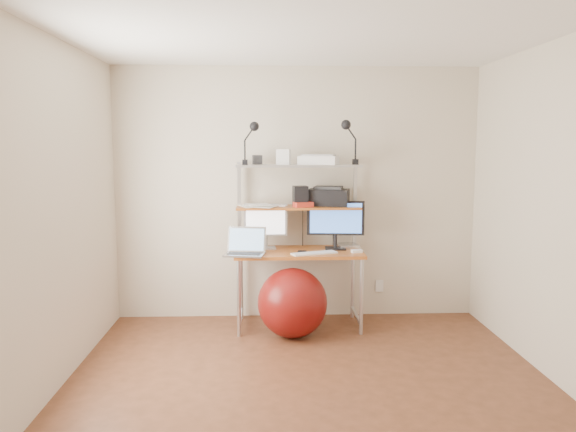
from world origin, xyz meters
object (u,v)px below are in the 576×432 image
(monitor_silver, at_px, (266,223))
(monitor_black, at_px, (336,221))
(laptop, at_px, (246,249))
(printer, at_px, (328,197))
(exercise_ball, at_px, (292,303))

(monitor_silver, xyz_separation_m, monitor_black, (0.67, -0.05, 0.03))
(monitor_silver, distance_m, laptop, 0.40)
(monitor_black, bearing_deg, printer, 128.05)
(laptop, xyz_separation_m, printer, (0.79, 0.33, 0.44))
(monitor_silver, xyz_separation_m, printer, (0.61, 0.04, 0.25))
(monitor_silver, bearing_deg, printer, -1.68)
(printer, height_order, exercise_ball, printer)
(printer, bearing_deg, laptop, -143.31)
(monitor_black, xyz_separation_m, exercise_ball, (-0.43, -0.37, -0.70))
(exercise_ball, bearing_deg, laptop, 162.40)
(monitor_silver, xyz_separation_m, exercise_ball, (0.24, -0.42, -0.67))
(monitor_silver, bearing_deg, laptop, -127.93)
(monitor_black, distance_m, printer, 0.25)
(exercise_ball, bearing_deg, monitor_black, 40.61)
(monitor_silver, distance_m, printer, 0.66)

